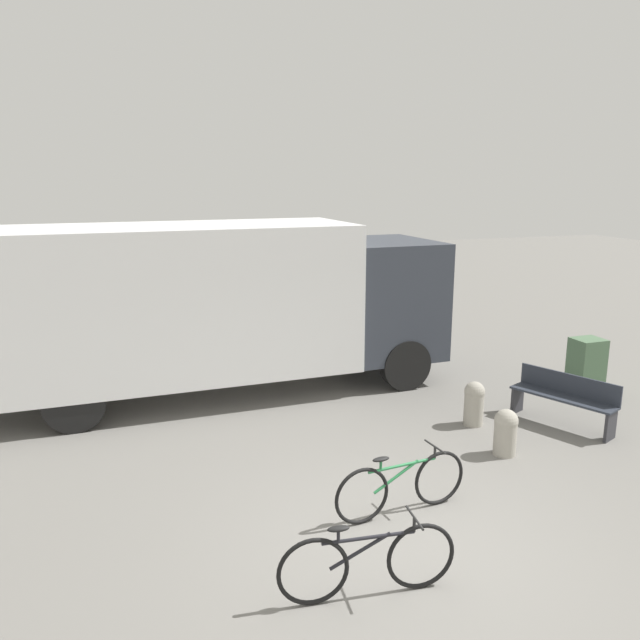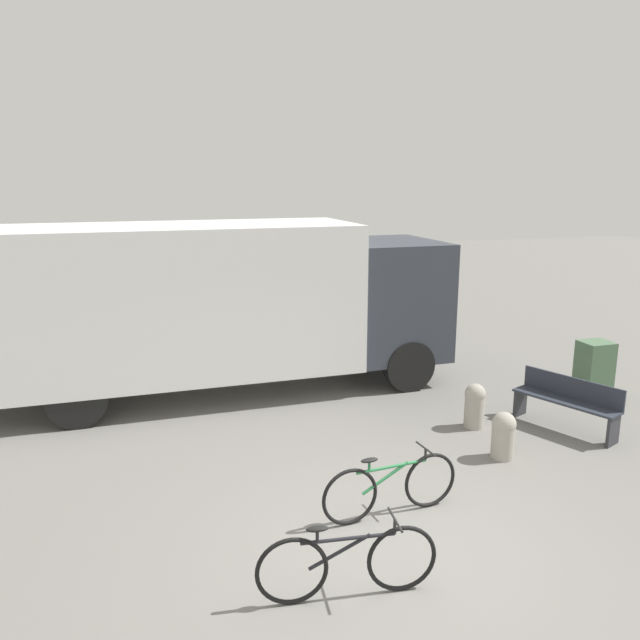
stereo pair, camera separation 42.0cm
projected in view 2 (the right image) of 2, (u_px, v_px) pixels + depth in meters
name	position (u px, v px, depth m)	size (l,w,h in m)	color
ground_plane	(393.00, 545.00, 6.95)	(60.00, 60.00, 0.00)	slate
delivery_truck	(222.00, 300.00, 11.58)	(8.46, 2.49, 3.18)	white
park_bench	(567.00, 400.00, 10.07)	(1.03, 1.73, 0.85)	#282D38
bicycle_near	(347.00, 563.00, 6.01)	(1.79, 0.44, 0.80)	black
bicycle_middle	(391.00, 487.00, 7.48)	(1.80, 0.44, 0.80)	black
bollard_near_bench	(503.00, 434.00, 9.03)	(0.35, 0.35, 0.70)	#9E998C
bollard_far_bench	(475.00, 404.00, 10.15)	(0.34, 0.34, 0.74)	#9E998C
utility_box	(594.00, 367.00, 11.82)	(0.57, 0.50, 0.98)	#4C6B4C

